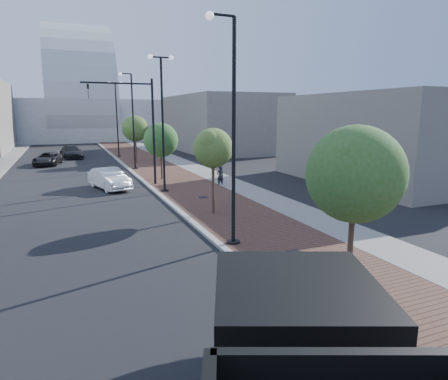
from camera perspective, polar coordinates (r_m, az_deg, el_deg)
name	(u,v)px	position (r m, az deg, el deg)	size (l,w,h in m)	color
sidewalk	(152,161)	(45.62, -10.59, 4.23)	(7.00, 140.00, 0.12)	#4C2D23
concrete_strip	(174,160)	(46.24, -7.30, 4.43)	(2.40, 140.00, 0.13)	slate
curb	(121,162)	(45.04, -14.95, 3.96)	(0.30, 140.00, 0.14)	gray
white_sedan	(109,179)	(29.73, -16.53, 1.62)	(1.63, 4.66, 1.54)	silver
dark_car_mid	(48,159)	(45.69, -24.51, 4.21)	(2.27, 4.92, 1.37)	black
dark_car_far	(71,152)	(51.57, -21.53, 5.22)	(2.13, 5.24, 1.52)	black
pedestrian	(220,176)	(29.64, -0.57, 2.06)	(0.56, 0.37, 1.53)	black
streetlight_1	(231,143)	(15.67, 1.06, 6.95)	(1.44, 0.56, 9.21)	black
streetlight_2	(163,123)	(27.10, -9.00, 9.67)	(1.72, 0.56, 9.28)	black
streetlight_3	(132,125)	(38.86, -13.35, 9.26)	(1.44, 0.56, 9.21)	black
streetlight_4	(117,118)	(50.74, -15.47, 10.11)	(1.72, 0.56, 9.28)	black
traffic_mast	(141,120)	(29.84, -12.09, 10.01)	(5.09, 0.20, 8.00)	black
tree_0	(356,174)	(11.28, 18.83, 2.18)	(2.70, 2.70, 5.23)	#382619
tree_1	(214,148)	(20.80, -1.54, 6.16)	(2.21, 2.13, 4.75)	#382619
tree_2	(161,140)	(32.29, -9.21, 7.26)	(2.80, 2.80, 4.74)	#382619
tree_3	(136,129)	(44.02, -12.88, 8.79)	(2.84, 2.84, 5.24)	#382619
convention_center	(80,110)	(89.41, -20.39, 10.93)	(50.00, 30.00, 50.00)	#9BA0A4
commercial_block_ne	(220,123)	(58.54, -0.61, 9.81)	(12.00, 22.00, 8.00)	#68625D
commercial_block_e	(380,138)	(34.05, 22.02, 7.07)	(10.00, 16.00, 7.00)	slate
utility_cover_1	(295,252)	(15.73, 10.45, -8.98)	(0.50, 0.50, 0.02)	black
utility_cover_2	(203,197)	(25.30, -3.11, -1.04)	(0.50, 0.50, 0.02)	black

